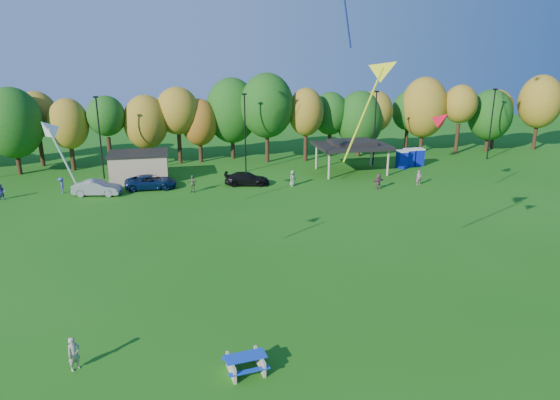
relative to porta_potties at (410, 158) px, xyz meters
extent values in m
plane|color=#19600F|center=(-22.03, -38.20, -1.10)|extent=(160.00, 160.00, 0.00)
cylinder|color=black|center=(-45.79, 6.00, 0.68)|extent=(0.50, 0.50, 3.56)
ellipsoid|color=#144C0F|center=(-45.79, 6.00, 4.84)|extent=(6.62, 6.62, 8.00)
cylinder|color=black|center=(-44.16, 10.05, 0.80)|extent=(0.50, 0.50, 3.79)
ellipsoid|color=olive|center=(-44.16, 10.05, 5.22)|extent=(4.94, 4.94, 5.58)
cylinder|color=black|center=(-40.05, 6.81, 0.57)|extent=(0.50, 0.50, 3.34)
ellipsoid|color=olive|center=(-40.05, 6.81, 4.47)|extent=(4.61, 4.61, 5.88)
cylinder|color=black|center=(-35.76, 6.65, 0.81)|extent=(0.50, 0.50, 3.82)
ellipsoid|color=#144C0F|center=(-35.76, 6.65, 5.26)|extent=(4.43, 4.43, 4.73)
cylinder|color=black|center=(-31.34, 7.30, 0.53)|extent=(0.50, 0.50, 3.25)
ellipsoid|color=olive|center=(-31.34, 7.30, 4.32)|extent=(5.33, 5.33, 6.53)
cylinder|color=black|center=(-27.49, 7.87, 0.88)|extent=(0.50, 0.50, 3.96)
ellipsoid|color=olive|center=(-27.49, 7.87, 5.51)|extent=(5.31, 5.31, 5.82)
cylinder|color=black|center=(-24.88, 8.14, 0.43)|extent=(0.50, 0.50, 3.05)
ellipsoid|color=#995914|center=(-24.88, 8.14, 3.98)|extent=(4.54, 4.54, 5.87)
cylinder|color=black|center=(-20.62, 9.33, 0.79)|extent=(0.50, 0.50, 3.77)
ellipsoid|color=#144C0F|center=(-20.62, 9.33, 5.19)|extent=(6.69, 6.69, 8.35)
cylinder|color=black|center=(-16.58, 6.34, 1.04)|extent=(0.50, 0.50, 4.28)
ellipsoid|color=#144C0F|center=(-16.58, 6.34, 6.04)|extent=(6.64, 6.64, 8.01)
cylinder|color=black|center=(-11.62, 6.01, 0.78)|extent=(0.50, 0.50, 3.76)
ellipsoid|color=olive|center=(-11.62, 6.01, 5.17)|extent=(4.49, 4.49, 6.02)
cylinder|color=black|center=(-7.75, 8.06, 0.62)|extent=(0.50, 0.50, 3.43)
ellipsoid|color=#144C0F|center=(-7.75, 8.06, 4.62)|extent=(4.77, 4.77, 5.63)
cylinder|color=black|center=(-3.92, 7.20, 0.38)|extent=(0.50, 0.50, 2.95)
ellipsoid|color=#144C0F|center=(-3.92, 7.20, 3.83)|extent=(6.14, 6.14, 7.54)
cylinder|color=black|center=(-1.65, 7.66, 0.66)|extent=(0.50, 0.50, 3.52)
ellipsoid|color=olive|center=(-1.65, 7.66, 4.77)|extent=(4.78, 4.78, 5.53)
cylinder|color=black|center=(4.02, 9.32, 0.60)|extent=(0.50, 0.50, 3.39)
ellipsoid|color=#144C0F|center=(4.02, 9.32, 4.55)|extent=(4.54, 4.54, 5.46)
cylinder|color=black|center=(5.67, 8.04, 0.76)|extent=(0.50, 0.50, 3.72)
ellipsoid|color=olive|center=(5.67, 8.04, 5.10)|extent=(6.32, 6.32, 8.24)
cylinder|color=black|center=(9.95, 6.08, 0.93)|extent=(0.50, 0.50, 4.06)
ellipsoid|color=olive|center=(9.95, 6.08, 5.67)|extent=(4.50, 4.50, 5.13)
cylinder|color=black|center=(15.04, 6.61, 0.43)|extent=(0.50, 0.50, 3.05)
ellipsoid|color=#144C0F|center=(15.04, 6.61, 3.99)|extent=(5.97, 5.97, 7.05)
cylinder|color=black|center=(16.95, 8.16, 0.68)|extent=(0.50, 0.50, 3.55)
ellipsoid|color=olive|center=(16.95, 8.16, 4.83)|extent=(4.60, 4.60, 4.99)
cylinder|color=black|center=(22.47, 6.32, 0.94)|extent=(0.50, 0.50, 4.07)
ellipsoid|color=olive|center=(22.47, 6.32, 5.68)|extent=(5.83, 5.83, 7.42)
cylinder|color=black|center=(-36.03, 1.80, 3.40)|extent=(0.16, 0.16, 9.00)
cube|color=black|center=(-36.03, 1.80, 7.90)|extent=(0.50, 0.25, 0.18)
cylinder|color=black|center=(-20.03, 1.80, 3.40)|extent=(0.16, 0.16, 9.00)
cube|color=black|center=(-20.03, 1.80, 7.90)|extent=(0.50, 0.25, 0.18)
cylinder|color=black|center=(-4.03, 1.80, 3.40)|extent=(0.16, 0.16, 9.00)
cube|color=black|center=(-4.03, 1.80, 7.90)|extent=(0.50, 0.25, 0.18)
cylinder|color=black|center=(11.97, 1.80, 3.40)|extent=(0.16, 0.16, 9.00)
cube|color=black|center=(11.97, 1.80, 7.90)|extent=(0.50, 0.25, 0.18)
cube|color=tan|center=(-32.03, -0.20, 0.40)|extent=(6.00, 4.00, 3.00)
cube|color=black|center=(-32.03, -0.20, 2.03)|extent=(6.30, 4.30, 0.25)
cylinder|color=tan|center=(-11.53, -3.70, 0.40)|extent=(0.24, 0.24, 3.00)
cylinder|color=tan|center=(-4.53, -3.70, 0.40)|extent=(0.24, 0.24, 3.00)
cylinder|color=tan|center=(-11.53, 1.30, 0.40)|extent=(0.24, 0.24, 3.00)
cylinder|color=tan|center=(-4.53, 1.30, 0.40)|extent=(0.24, 0.24, 3.00)
cube|color=black|center=(-8.03, -1.20, 2.05)|extent=(8.20, 6.20, 0.35)
cube|color=black|center=(-8.03, -1.20, 2.45)|extent=(5.00, 3.50, 0.45)
cube|color=#0D1CAA|center=(-1.30, -0.51, -0.10)|extent=(1.10, 1.10, 2.00)
cube|color=silver|center=(-1.30, -0.51, 0.99)|extent=(1.15, 1.15, 0.18)
cube|color=#0D1CAA|center=(0.00, 0.22, -0.10)|extent=(1.10, 1.10, 2.00)
cube|color=silver|center=(0.00, 0.22, 0.99)|extent=(1.15, 1.15, 0.18)
cube|color=#0D1CAA|center=(1.30, 0.29, -0.10)|extent=(1.10, 1.10, 2.00)
cube|color=silver|center=(1.30, 0.29, 0.99)|extent=(1.15, 1.15, 0.18)
cube|color=tan|center=(-26.39, -36.05, -0.72)|extent=(0.31, 1.51, 0.75)
cube|color=tan|center=(-25.06, -35.88, -0.72)|extent=(0.31, 1.51, 0.75)
cube|color=#1540BD|center=(-25.72, -35.96, -0.32)|extent=(1.95, 1.01, 0.06)
cube|color=#1540BD|center=(-25.64, -36.60, -0.64)|extent=(1.88, 0.49, 0.05)
cube|color=#1540BD|center=(-25.80, -35.33, -0.64)|extent=(1.88, 0.49, 0.05)
imported|color=tan|center=(-33.28, -34.15, -0.29)|extent=(0.70, 0.68, 1.61)
imported|color=gray|center=(-35.91, -4.92, -0.34)|extent=(4.86, 2.52, 1.52)
imported|color=#0C2048|center=(-30.76, -3.61, -0.37)|extent=(5.27, 2.53, 1.45)
imported|color=black|center=(-20.83, -4.26, -0.41)|extent=(5.01, 2.78, 1.37)
imported|color=#48418F|center=(-44.69, -4.63, -0.30)|extent=(0.78, 0.61, 1.59)
imported|color=#607447|center=(-26.63, -5.83, -0.22)|extent=(1.10, 0.91, 1.76)
imported|color=#893959|center=(-7.78, -8.70, -0.29)|extent=(1.57, 0.88, 1.62)
imported|color=gray|center=(-16.15, -5.59, -0.27)|extent=(0.97, 0.90, 1.66)
imported|color=#414590|center=(-39.49, -3.38, -0.29)|extent=(0.69, 1.10, 1.63)
imported|color=#C35C8C|center=(-2.90, -8.08, -0.30)|extent=(0.58, 0.39, 1.59)
cone|color=yellow|center=(-17.62, -31.13, 11.92)|extent=(2.18, 1.94, 1.82)
cylinder|color=yellow|center=(-19.00, -31.72, 9.67)|extent=(1.70, 0.79, 4.73)
cone|color=red|center=(-13.69, -30.14, 9.19)|extent=(1.51, 1.53, 1.23)
cylinder|color=navy|center=(-18.37, -26.92, 14.82)|extent=(1.16, 1.04, 3.79)
cone|color=silver|center=(-34.20, -29.31, 9.25)|extent=(1.56, 1.54, 1.25)
cylinder|color=silver|center=(-33.54, -29.92, 7.90)|extent=(0.89, 0.83, 2.85)
camera|label=1|loc=(-28.32, -55.17, 12.95)|focal=32.00mm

